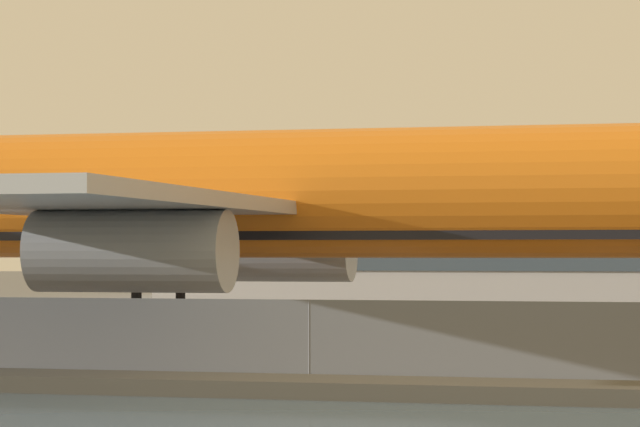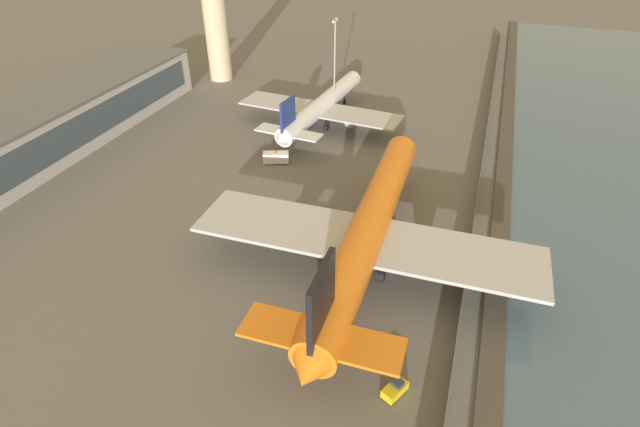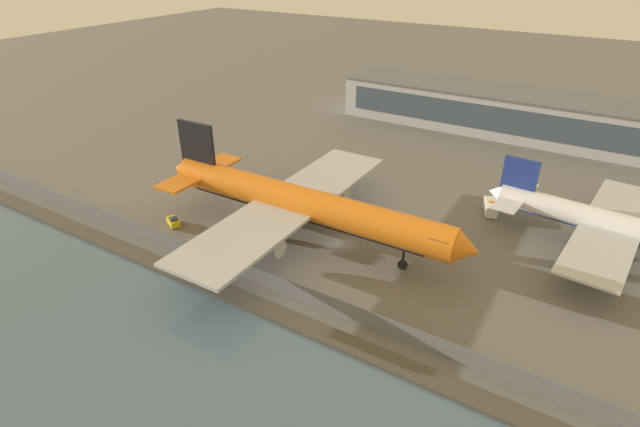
# 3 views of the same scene
# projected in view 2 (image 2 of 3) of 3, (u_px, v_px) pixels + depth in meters

# --- Properties ---
(ground_plane) EXTENTS (500.00, 500.00, 0.00)m
(ground_plane) POSITION_uv_depth(u_px,v_px,m) (369.00, 234.00, 82.24)
(ground_plane) COLOR #66635E
(shoreline_seawall) EXTENTS (320.00, 3.00, 0.50)m
(shoreline_seawall) POSITION_uv_depth(u_px,v_px,m) (498.00, 258.00, 76.65)
(shoreline_seawall) COLOR #474238
(shoreline_seawall) RESTS_ON ground
(perimeter_fence) EXTENTS (280.00, 0.10, 2.63)m
(perimeter_fence) POSITION_uv_depth(u_px,v_px,m) (470.00, 247.00, 77.25)
(perimeter_fence) COLOR slate
(perimeter_fence) RESTS_ON ground
(cargo_jet_orange) EXTENTS (58.53, 50.01, 16.79)m
(cargo_jet_orange) POSITION_uv_depth(u_px,v_px,m) (368.00, 230.00, 72.30)
(cargo_jet_orange) COLOR orange
(cargo_jet_orange) RESTS_ON ground
(passenger_jet_white) EXTENTS (44.78, 38.88, 12.42)m
(passenger_jet_white) POSITION_uv_depth(u_px,v_px,m) (322.00, 106.00, 115.91)
(passenger_jet_white) COLOR white
(passenger_jet_white) RESTS_ON ground
(baggage_tug) EXTENTS (3.58, 2.87, 1.80)m
(baggage_tug) POSITION_uv_depth(u_px,v_px,m) (395.00, 389.00, 56.38)
(baggage_tug) COLOR yellow
(baggage_tug) RESTS_ON ground
(ops_van) EXTENTS (3.81, 5.61, 2.48)m
(ops_van) POSITION_uv_depth(u_px,v_px,m) (277.00, 157.00, 102.21)
(ops_van) COLOR white
(ops_van) RESTS_ON ground
(terminal_building) EXTENTS (85.90, 17.66, 10.96)m
(terminal_building) POSITION_uv_depth(u_px,v_px,m) (47.00, 127.00, 104.60)
(terminal_building) COLOR #B2B2B7
(terminal_building) RESTS_ON ground
(apron_light_mast_apron_west) EXTENTS (3.20, 0.40, 23.55)m
(apron_light_mast_apron_west) POSITION_uv_depth(u_px,v_px,m) (335.00, 66.00, 114.39)
(apron_light_mast_apron_west) COLOR #93969B
(apron_light_mast_apron_west) RESTS_ON ground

